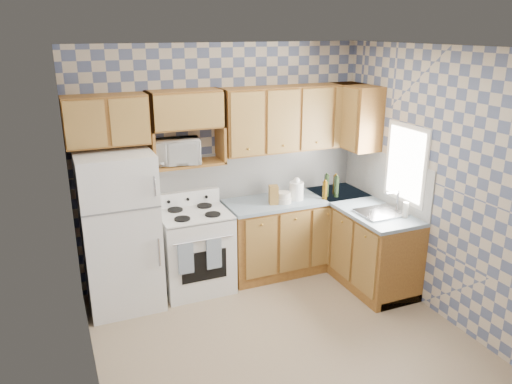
{
  "coord_description": "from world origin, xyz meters",
  "views": [
    {
      "loc": [
        -1.84,
        -3.71,
        2.85
      ],
      "look_at": [
        0.05,
        0.75,
        1.25
      ],
      "focal_mm": 35.0,
      "sensor_mm": 36.0,
      "label": 1
    }
  ],
  "objects_px": {
    "electric_kettle": "(296,191)",
    "stove_body": "(195,252)",
    "microwave": "(177,151)",
    "refrigerator": "(120,231)"
  },
  "relations": [
    {
      "from": "refrigerator",
      "to": "electric_kettle",
      "type": "distance_m",
      "value": 2.05
    },
    {
      "from": "stove_body",
      "to": "refrigerator",
      "type": "bearing_deg",
      "value": -178.22
    },
    {
      "from": "stove_body",
      "to": "microwave",
      "type": "relative_size",
      "value": 1.87
    },
    {
      "from": "stove_body",
      "to": "electric_kettle",
      "type": "relative_size",
      "value": 4.23
    },
    {
      "from": "microwave",
      "to": "electric_kettle",
      "type": "distance_m",
      "value": 1.48
    },
    {
      "from": "refrigerator",
      "to": "microwave",
      "type": "distance_m",
      "value": 1.04
    },
    {
      "from": "electric_kettle",
      "to": "stove_body",
      "type": "bearing_deg",
      "value": 177.8
    },
    {
      "from": "stove_body",
      "to": "electric_kettle",
      "type": "distance_m",
      "value": 1.37
    },
    {
      "from": "electric_kettle",
      "to": "microwave",
      "type": "bearing_deg",
      "value": 170.86
    },
    {
      "from": "microwave",
      "to": "electric_kettle",
      "type": "xyz_separation_m",
      "value": [
        1.35,
        -0.22,
        -0.56
      ]
    }
  ]
}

